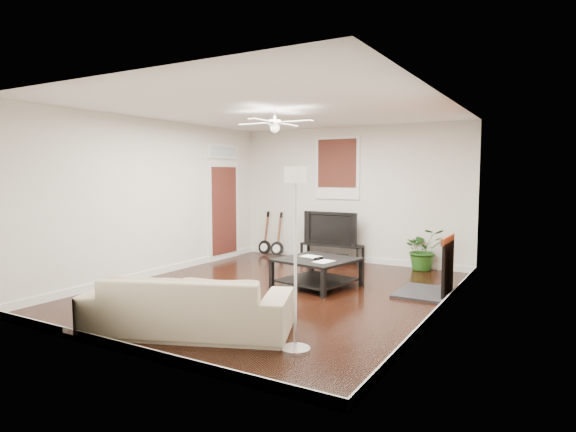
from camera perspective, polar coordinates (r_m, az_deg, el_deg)
name	(u,v)px	position (r m, az deg, el deg)	size (l,w,h in m)	color
room	(275,202)	(7.35, -1.56, 1.71)	(5.01, 6.01, 2.81)	black
brick_accent	(456,203)	(7.39, 19.40, 1.44)	(0.02, 2.20, 2.80)	#B06339
fireplace	(434,265)	(7.56, 17.04, -5.60)	(0.80, 1.10, 0.92)	black
window_back	(337,168)	(10.11, 5.86, 5.70)	(1.00, 0.06, 1.30)	#3F1B11
door_left	(224,201)	(10.32, -7.67, 1.78)	(0.08, 1.00, 2.50)	white
tv_stand	(332,253)	(10.08, 5.23, -4.37)	(1.32, 0.35, 0.37)	black
tv	(332,228)	(10.03, 5.30, -1.39)	(1.18, 0.15, 0.68)	black
coffee_table	(317,273)	(7.83, 3.45, -6.73)	(1.11, 1.11, 0.46)	black
sofa	(189,303)	(5.72, -11.72, -10.12)	(2.34, 0.91, 0.68)	#C8B596
floor_lamp	(295,260)	(4.89, 0.89, -5.22)	(0.31, 0.31, 1.91)	silver
potted_plant	(423,249)	(9.46, 15.82, -3.82)	(0.73, 0.63, 0.81)	#215217
guitar_left	(264,233)	(10.80, -2.82, -2.07)	(0.31, 0.22, 0.99)	black
guitar_right	(277,234)	(10.59, -1.32, -2.20)	(0.31, 0.22, 0.99)	black
ceiling_fan	(275,123)	(7.38, -1.58, 11.04)	(1.24, 1.24, 0.32)	white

